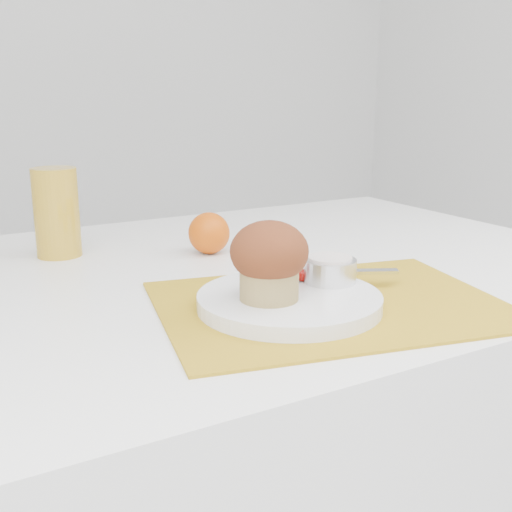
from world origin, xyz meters
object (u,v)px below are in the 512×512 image
plate (289,301)px  orange (209,233)px  juice_glass (57,213)px  muffin (269,259)px  table (227,490)px

plate → orange: 0.30m
orange → juice_glass: bearing=153.7°
muffin → juice_glass: bearing=109.7°
table → juice_glass: size_ratio=8.57×
plate → orange: orange is taller
table → juice_glass: juice_glass is taller
juice_glass → table: bearing=-45.7°
plate → orange: bearing=82.8°
plate → juice_glass: bearing=113.6°
table → muffin: size_ratio=12.93×
plate → muffin: muffin is taller
table → orange: (0.02, 0.09, 0.41)m
plate → juice_glass: juice_glass is taller
table → muffin: bearing=-103.0°
table → juice_glass: (-0.19, 0.20, 0.44)m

